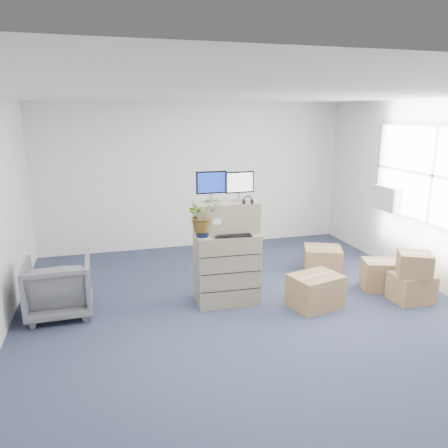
{
  "coord_description": "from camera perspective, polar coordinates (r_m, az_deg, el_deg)",
  "views": [
    {
      "loc": [
        -1.78,
        -4.79,
        2.6
      ],
      "look_at": [
        -0.3,
        0.4,
        1.22
      ],
      "focal_mm": 35.0,
      "sensor_mm": 36.0,
      "label": 1
    }
  ],
  "objects": [
    {
      "name": "mouse",
      "position": [
        5.91,
        3.61,
        -1.22
      ],
      "size": [
        0.1,
        0.08,
        0.03
      ],
      "primitive_type": "ellipsoid",
      "rotation": [
        0.0,
        0.0,
        -0.24
      ],
      "color": "silver",
      "rests_on": "filing_cabinet_lower"
    },
    {
      "name": "phone_dock",
      "position": [
        5.94,
        -0.24,
        -0.81
      ],
      "size": [
        0.06,
        0.05,
        0.13
      ],
      "rotation": [
        0.0,
        0.0,
        -0.05
      ],
      "color": "silver",
      "rests_on": "filing_cabinet_lower"
    },
    {
      "name": "cardboard_boxes",
      "position": [
        6.82,
        16.95,
        -6.47
      ],
      "size": [
        2.05,
        2.14,
        0.73
      ],
      "color": "olive",
      "rests_on": "ground"
    },
    {
      "name": "potted_plant",
      "position": [
        5.69,
        -2.85,
        0.59
      ],
      "size": [
        0.52,
        0.55,
        0.43
      ],
      "rotation": [
        0.0,
        0.0,
        -0.05
      ],
      "color": "#AAC29C",
      "rests_on": "filing_cabinet_lower"
    },
    {
      "name": "filing_cabinet_lower",
      "position": [
        6.11,
        0.35,
        -5.76
      ],
      "size": [
        0.88,
        0.56,
        1.0
      ],
      "primitive_type": "cube",
      "rotation": [
        0.0,
        0.0,
        -0.05
      ],
      "color": "#9C8E6B",
      "rests_on": "ground"
    },
    {
      "name": "monitor_left",
      "position": [
        5.85,
        -1.64,
        5.15
      ],
      "size": [
        0.42,
        0.17,
        0.42
      ],
      "rotation": [
        0.0,
        0.0,
        0.03
      ],
      "color": "#99999E",
      "rests_on": "filing_cabinet_upper"
    },
    {
      "name": "water_bottle",
      "position": [
        6.0,
        1.08,
        0.23
      ],
      "size": [
        0.08,
        0.08,
        0.27
      ],
      "primitive_type": "cylinder",
      "color": "gray",
      "rests_on": "filing_cabinet_lower"
    },
    {
      "name": "keyboard",
      "position": [
        5.83,
        1.12,
        -1.44
      ],
      "size": [
        0.51,
        0.26,
        0.03
      ],
      "primitive_type": "cube",
      "rotation": [
        0.0,
        0.0,
        -0.11
      ],
      "color": "black",
      "rests_on": "filing_cabinet_lower"
    },
    {
      "name": "office_chair",
      "position": [
        6.16,
        -20.8,
        -7.39
      ],
      "size": [
        0.82,
        0.77,
        0.84
      ],
      "primitive_type": "imported",
      "rotation": [
        0.0,
        0.0,
        3.15
      ],
      "color": "#5C5B60",
      "rests_on": "ground"
    },
    {
      "name": "ac_unit",
      "position": [
        7.87,
        20.66,
        3.17
      ],
      "size": [
        0.24,
        0.6,
        0.4
      ],
      "primitive_type": "cube",
      "color": "#BBBBB7",
      "rests_on": "wall_right"
    },
    {
      "name": "headphones",
      "position": [
        5.79,
        3.12,
        3.05
      ],
      "size": [
        0.14,
        0.02,
        0.14
      ],
      "primitive_type": "torus",
      "rotation": [
        1.57,
        0.0,
        -0.05
      ],
      "color": "black",
      "rests_on": "filing_cabinet_upper"
    },
    {
      "name": "wall_back",
      "position": [
        8.57,
        -3.83,
        6.27
      ],
      "size": [
        6.0,
        0.02,
        2.8
      ],
      "primitive_type": "cube",
      "color": "silver",
      "rests_on": "ground"
    },
    {
      "name": "tissue_box",
      "position": [
        6.1,
        3.0,
        0.17
      ],
      "size": [
        0.24,
        0.14,
        0.09
      ],
      "primitive_type": "cube",
      "rotation": [
        0.0,
        0.0,
        0.11
      ],
      "color": "#418FDD",
      "rests_on": "external_drive"
    },
    {
      "name": "monitor_right",
      "position": [
        5.93,
        2.06,
        5.18
      ],
      "size": [
        0.41,
        0.16,
        0.4
      ],
      "rotation": [
        0.0,
        0.0,
        0.04
      ],
      "color": "#99999E",
      "rests_on": "filing_cabinet_upper"
    },
    {
      "name": "filing_cabinet_upper",
      "position": [
        5.95,
        0.25,
        0.89
      ],
      "size": [
        0.88,
        0.47,
        0.43
      ],
      "primitive_type": "cube",
      "rotation": [
        0.0,
        0.0,
        -0.05
      ],
      "color": "#9C8E6B",
      "rests_on": "filing_cabinet_lower"
    },
    {
      "name": "external_drive",
      "position": [
        6.16,
        2.84,
        -0.41
      ],
      "size": [
        0.25,
        0.21,
        0.06
      ],
      "primitive_type": "cube",
      "rotation": [
        0.0,
        0.0,
        -0.26
      ],
      "color": "black",
      "rests_on": "filing_cabinet_lower"
    },
    {
      "name": "ground",
      "position": [
        5.73,
        4.07,
        -12.68
      ],
      "size": [
        7.0,
        7.0,
        0.0
      ],
      "primitive_type": "plane",
      "color": "#272D47",
      "rests_on": "ground"
    },
    {
      "name": "window",
      "position": [
        7.16,
        25.82,
        5.7
      ],
      "size": [
        0.07,
        2.72,
        1.52
      ],
      "color": "gray",
      "rests_on": "wall_right"
    }
  ]
}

